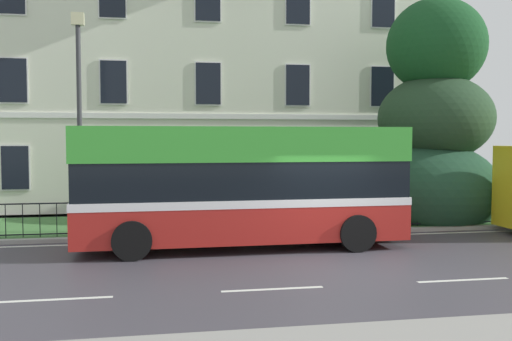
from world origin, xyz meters
The scene contains 6 objects.
ground_plane centered at (0.00, 0.83, -0.02)m, with size 60.00×56.00×0.18m.
georgian_townhouse centered at (-2.17, 14.46, 6.39)m, with size 17.84×10.29×12.46m.
iron_verge_railing centered at (-2.17, 4.40, 0.62)m, with size 18.75×0.04×0.97m.
evergreen_tree centered at (5.36, 6.25, 2.88)m, with size 5.06×5.06×8.43m.
single_decker_bus centered at (-1.94, 2.57, 1.68)m, with size 8.65×2.78×3.20m.
street_lamp_post centered at (-6.38, 5.13, 3.83)m, with size 0.36×0.24×6.45m.
Camera 1 is at (-4.24, -12.47, 2.92)m, focal length 40.19 mm.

